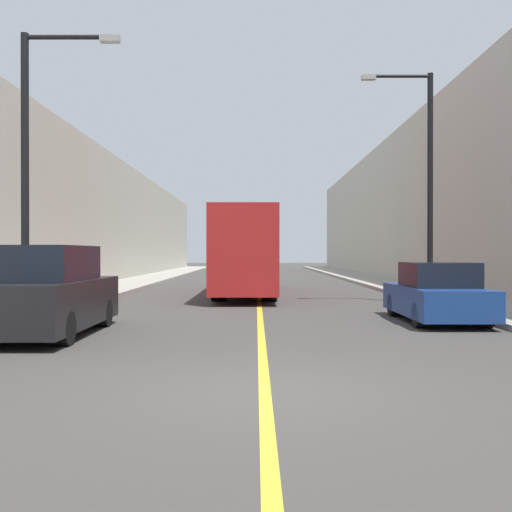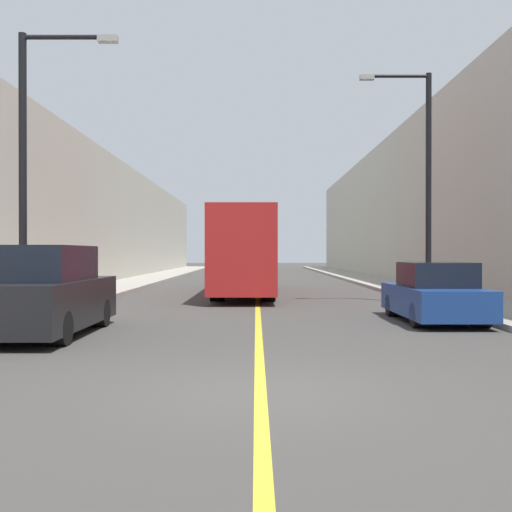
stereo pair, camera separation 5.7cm
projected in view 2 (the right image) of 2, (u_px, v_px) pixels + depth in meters
ground_plane at (261, 393)px, 7.73m from camera, size 200.00×200.00×0.00m
sidewalk_left at (143, 280)px, 37.74m from camera, size 2.90×72.00×0.15m
sidewalk_right at (371, 280)px, 37.73m from camera, size 2.90×72.00×0.15m
building_row_left at (89, 221)px, 37.72m from camera, size 4.00×72.00×7.70m
building_row_right at (426, 206)px, 37.71m from camera, size 4.00×72.00×9.51m
road_center_line at (257, 281)px, 37.73m from camera, size 0.16×72.00×0.01m
bus at (245, 251)px, 26.28m from camera, size 2.43×12.88×3.50m
parked_suv_left at (46, 294)px, 13.07m from camera, size 1.89×4.90×1.97m
car_right_near at (435, 295)px, 15.69m from camera, size 1.86×4.36×1.57m
street_lamp_left at (32, 155)px, 15.29m from camera, size 2.53×0.24×7.27m
street_lamp_right at (423, 172)px, 21.07m from camera, size 2.53×0.24×7.99m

